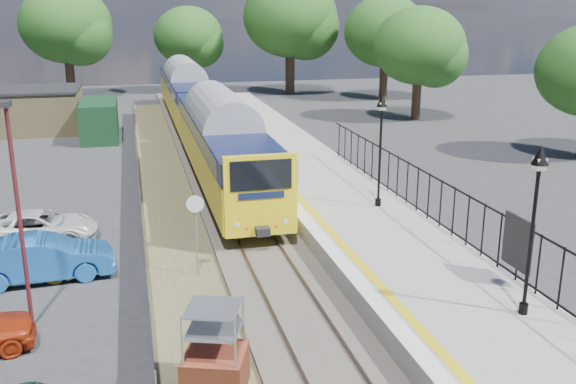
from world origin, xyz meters
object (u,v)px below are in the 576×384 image
object	(u,v)px
carpark_lamp	(17,202)
car_white	(38,227)
car_blue	(43,258)
car_yellow	(9,262)
victorian_lamp_north	(381,124)
train	(199,109)
brick_plinth	(215,352)
speed_sign	(196,222)
victorian_lamp_south	(536,192)

from	to	relation	value
carpark_lamp	car_white	world-z (taller)	carpark_lamp
carpark_lamp	car_blue	world-z (taller)	carpark_lamp
car_blue	car_yellow	world-z (taller)	car_blue
victorian_lamp_north	car_yellow	bearing A→B (deg)	-170.96
car_yellow	train	bearing A→B (deg)	-26.64
carpark_lamp	car_yellow	bearing A→B (deg)	107.47
victorian_lamp_north	train	world-z (taller)	victorian_lamp_north
car_white	train	bearing A→B (deg)	-22.01
train	carpark_lamp	world-z (taller)	carpark_lamp
car_yellow	car_blue	bearing A→B (deg)	-103.81
brick_plinth	car_blue	bearing A→B (deg)	120.63
train	car_blue	distance (m)	22.26
victorian_lamp_north	speed_sign	xyz separation A→B (m)	(-7.80, -3.42, -2.33)
car_white	speed_sign	bearing A→B (deg)	-127.17
car_blue	car_yellow	size ratio (longest dim) A/B	1.02
train	brick_plinth	distance (m)	29.01
victorian_lamp_south	carpark_lamp	size ratio (longest dim) A/B	0.71
victorian_lamp_north	brick_plinth	bearing A→B (deg)	-128.10
victorian_lamp_north	car_white	size ratio (longest dim) A/B	1.03
car_blue	train	bearing A→B (deg)	-24.71
brick_plinth	carpark_lamp	distance (m)	7.04
victorian_lamp_south	brick_plinth	size ratio (longest dim) A/B	2.03
brick_plinth	victorian_lamp_south	bearing A→B (deg)	2.39
car_blue	car_white	bearing A→B (deg)	3.94
car_yellow	car_white	xyz separation A→B (m)	(0.50, 3.57, -0.03)
victorian_lamp_south	car_yellow	size ratio (longest dim) A/B	1.02
car_blue	carpark_lamp	bearing A→B (deg)	175.71
victorian_lamp_south	victorian_lamp_north	world-z (taller)	same
victorian_lamp_north	car_blue	distance (m)	13.51
brick_plinth	carpark_lamp	size ratio (longest dim) A/B	0.35
speed_sign	car_white	size ratio (longest dim) A/B	0.64
train	car_blue	world-z (taller)	train
car_yellow	victorian_lamp_south	bearing A→B (deg)	-122.99
brick_plinth	car_white	bearing A→B (deg)	114.33
brick_plinth	car_yellow	world-z (taller)	brick_plinth
carpark_lamp	car_white	distance (m)	7.80
speed_sign	car_yellow	world-z (taller)	speed_sign
carpark_lamp	speed_sign	bearing A→B (deg)	25.26
victorian_lamp_north	victorian_lamp_south	bearing A→B (deg)	-88.85
victorian_lamp_south	carpark_lamp	world-z (taller)	carpark_lamp
carpark_lamp	victorian_lamp_north	bearing A→B (deg)	24.30
victorian_lamp_north	car_yellow	world-z (taller)	victorian_lamp_north
car_yellow	car_white	size ratio (longest dim) A/B	1.01
victorian_lamp_north	car_blue	xyz separation A→B (m)	(-12.82, -2.40, -3.54)
brick_plinth	car_yellow	xyz separation A→B (m)	(-5.79, 8.14, -0.44)
train	carpark_lamp	xyz separation A→B (m)	(-7.48, -24.27, 1.37)
car_white	carpark_lamp	bearing A→B (deg)	-171.72
carpark_lamp	car_yellow	distance (m)	4.83
victorian_lamp_south	car_blue	world-z (taller)	victorian_lamp_south
carpark_lamp	car_white	xyz separation A→B (m)	(-0.62, 7.13, -3.09)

